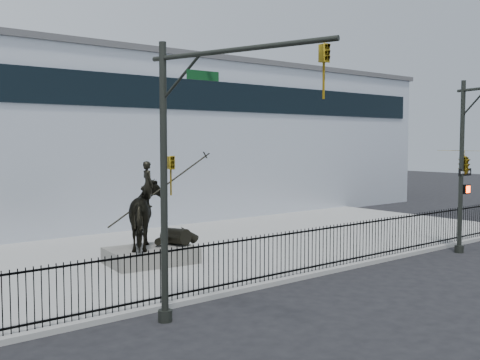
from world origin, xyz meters
TOP-DOWN VIEW (x-y plane):
  - ground at (0.00, 0.00)m, footprint 120.00×120.00m
  - plaza at (0.00, 7.00)m, footprint 30.00×12.00m
  - building at (0.00, 20.00)m, footprint 44.00×14.00m
  - picket_fence at (0.00, 1.25)m, footprint 22.10×0.10m
  - statue_plinth at (-4.19, 5.79)m, footprint 3.25×2.41m
  - equestrian_statue at (-4.13, 5.78)m, footprint 3.87×2.61m
  - traffic_signal_left at (-6.75, -0.62)m, footprint 1.52×4.84m

SIDE VIEW (x-z plane):
  - ground at x=0.00m, z-range 0.00..0.00m
  - plaza at x=0.00m, z-range 0.00..0.15m
  - statue_plinth at x=-4.19m, z-range 0.15..0.72m
  - picket_fence at x=0.00m, z-range 0.15..1.65m
  - equestrian_statue at x=-4.13m, z-range 0.26..3.56m
  - traffic_signal_left at x=-6.75m, z-range 0.53..7.53m
  - building at x=0.00m, z-range 0.00..9.00m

